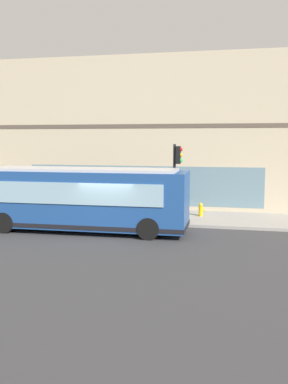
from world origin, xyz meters
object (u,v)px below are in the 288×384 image
Objects in this scene: newspaper_vending_box at (96,207)px; pedestrian_walking_along_curb at (73,199)px; traffic_light_near_corner at (177,168)px; pedestrian_by_light_pole at (32,193)px; pedestrian_near_building_entrance at (84,194)px; city_bus_nearside at (83,199)px; fire_hydrant at (201,210)px.

pedestrian_walking_along_curb is at bearing 127.59° from newspaper_vending_box.
traffic_light_near_corner is 2.61× the size of pedestrian_by_light_pole.
pedestrian_walking_along_curb is 1.95× the size of newspaper_vending_box.
traffic_light_near_corner is 6.79m from pedestrian_near_building_entrance.
traffic_light_near_corner is at bearing -93.38° from pedestrian_walking_along_curb.
newspaper_vending_box is (-1.80, -4.84, -0.43)m from pedestrian_by_light_pole.
pedestrian_by_light_pole is (2.62, 3.77, -0.13)m from pedestrian_walking_along_curb.
traffic_light_near_corner reaches higher than pedestrian_by_light_pole.
newspaper_vending_box is at bearing 76.19° from traffic_light_near_corner.
pedestrian_walking_along_curb is (2.70, 1.61, -0.39)m from city_bus_nearside.
traffic_light_near_corner is 4.50× the size of newspaper_vending_box.
pedestrian_walking_along_curb is (0.34, 5.82, -1.80)m from traffic_light_near_corner.
city_bus_nearside is at bearing 119.22° from traffic_light_near_corner.
traffic_light_near_corner is 3.41m from fire_hydrant.
pedestrian_near_building_entrance is 3.60m from pedestrian_by_light_pole.
pedestrian_near_building_entrance is at bearing -95.84° from pedestrian_by_light_pole.
pedestrian_walking_along_curb reaches higher than pedestrian_near_building_entrance.
city_bus_nearside is at bearing 130.01° from fire_hydrant.
newspaper_vending_box is (-1.43, -1.26, -0.55)m from pedestrian_near_building_entrance.
traffic_light_near_corner is at bearing -103.81° from newspaper_vending_box.
pedestrian_near_building_entrance is at bearing 66.63° from traffic_light_near_corner.
city_bus_nearside is 5.81× the size of pedestrian_near_building_entrance.
pedestrian_by_light_pole is at bearing 55.23° from pedestrian_walking_along_curb.
traffic_light_near_corner is (2.35, -4.21, 1.41)m from city_bus_nearside.
city_bus_nearside is 5.03m from traffic_light_near_corner.
pedestrian_by_light_pole is at bearing 45.32° from city_bus_nearside.
fire_hydrant is at bearing -49.99° from city_bus_nearside.
pedestrian_near_building_entrance is 1.98m from newspaper_vending_box.
city_bus_nearside is 7.58m from pedestrian_by_light_pole.
newspaper_vending_box is (1.17, 4.75, -2.36)m from traffic_light_near_corner.
newspaper_vending_box is at bearing -52.41° from pedestrian_walking_along_curb.
pedestrian_near_building_entrance reaches higher than newspaper_vending_box.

